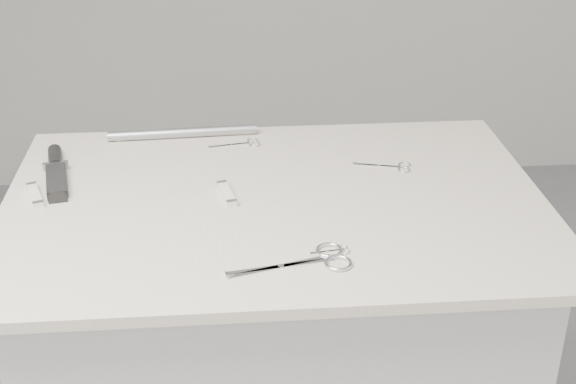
{
  "coord_description": "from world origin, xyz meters",
  "views": [
    {
      "loc": [
        -0.08,
        -1.31,
        1.6
      ],
      "look_at": [
        0.03,
        0.03,
        0.92
      ],
      "focal_mm": 50.0,
      "sensor_mm": 36.0,
      "label": 1
    }
  ],
  "objects": [
    {
      "name": "pocket_knife_a",
      "position": [
        -0.44,
        0.04,
        0.93
      ],
      "size": [
        0.05,
        0.1,
        0.01
      ],
      "rotation": [
        0.0,
        0.0,
        1.91
      ],
      "color": "silver",
      "rests_on": "display_board"
    },
    {
      "name": "metal_rail",
      "position": [
        -0.18,
        0.31,
        0.93
      ],
      "size": [
        0.32,
        0.04,
        0.02
      ],
      "primitive_type": "cylinder",
      "rotation": [
        0.0,
        1.57,
        0.05
      ],
      "color": "#999CA1",
      "rests_on": "display_board"
    },
    {
      "name": "display_board",
      "position": [
        0.0,
        0.0,
        0.91
      ],
      "size": [
        1.0,
        0.7,
        0.02
      ],
      "primitive_type": "cube",
      "color": "beige",
      "rests_on": "plinth"
    },
    {
      "name": "sheathed_knife",
      "position": [
        -0.42,
        0.14,
        0.93
      ],
      "size": [
        0.07,
        0.22,
        0.03
      ],
      "rotation": [
        0.0,
        0.0,
        1.77
      ],
      "color": "black",
      "rests_on": "display_board"
    },
    {
      "name": "large_shears",
      "position": [
        0.05,
        -0.22,
        0.92
      ],
      "size": [
        0.2,
        0.1,
        0.01
      ],
      "rotation": [
        0.0,
        0.0,
        0.23
      ],
      "color": "silver",
      "rests_on": "display_board"
    },
    {
      "name": "embroidery_scissors_b",
      "position": [
        -0.05,
        0.26,
        0.92
      ],
      "size": [
        0.11,
        0.05,
        0.0
      ],
      "rotation": [
        0.0,
        0.0,
        0.18
      ],
      "color": "silver",
      "rests_on": "display_board"
    },
    {
      "name": "embroidery_scissors_a",
      "position": [
        0.24,
        0.12,
        0.92
      ],
      "size": [
        0.11,
        0.06,
        0.0
      ],
      "rotation": [
        0.0,
        0.0,
        -0.25
      ],
      "color": "silver",
      "rests_on": "display_board"
    },
    {
      "name": "tiny_scissors",
      "position": [
        0.09,
        -0.19,
        0.92
      ],
      "size": [
        0.07,
        0.03,
        0.0
      ],
      "rotation": [
        0.0,
        0.0,
        0.15
      ],
      "color": "silver",
      "rests_on": "display_board"
    },
    {
      "name": "pocket_knife_b",
      "position": [
        -0.09,
        0.02,
        0.93
      ],
      "size": [
        0.04,
        0.09,
        0.01
      ],
      "rotation": [
        0.0,
        0.0,
        1.78
      ],
      "color": "silver",
      "rests_on": "display_board"
    }
  ]
}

